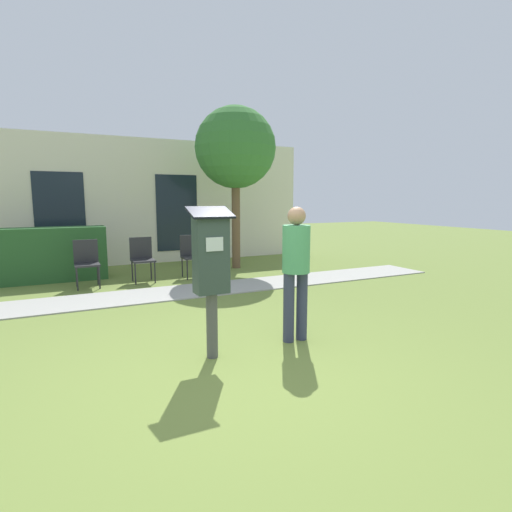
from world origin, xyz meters
The scene contains 10 objects.
ground_plane centered at (0.00, 0.00, 0.00)m, with size 40.00×40.00×0.00m, color olive.
sidewalk centered at (0.00, 3.51, 0.01)m, with size 12.00×1.10×0.02m.
building_facade centered at (0.00, 7.24, 1.60)m, with size 10.00×0.26×3.20m.
parking_meter centered at (-0.02, 0.45, 1.02)m, with size 0.44×0.31×1.59m.
person_standing centered at (1.03, 0.50, 0.93)m, with size 0.32×0.32×1.58m.
outdoor_chair_left centered at (-1.00, 4.75, 0.53)m, with size 0.44×0.44×0.90m.
outdoor_chair_middle centered at (0.05, 4.82, 0.53)m, with size 0.44×0.44×0.90m.
outdoor_chair_right centered at (1.09, 4.82, 0.53)m, with size 0.44×0.44×0.90m.
hedge_row centered at (-1.76, 5.66, 0.55)m, with size 2.39×0.60×1.10m.
tree centered at (2.40, 5.47, 2.84)m, with size 1.90×1.90×3.82m.
Camera 1 is at (-1.38, -3.39, 1.66)m, focal length 28.00 mm.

